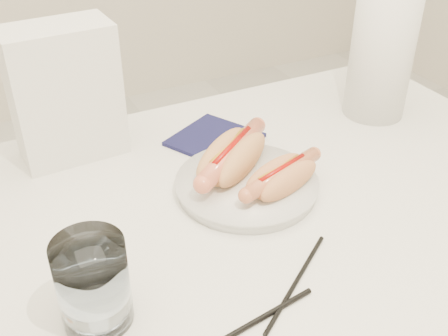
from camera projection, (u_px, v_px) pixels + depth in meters
name	position (u px, v px, depth m)	size (l,w,h in m)	color
table	(228.00, 259.00, 0.81)	(1.20, 0.80, 0.75)	white
plate	(247.00, 187.00, 0.85)	(0.21, 0.21, 0.02)	silver
hotdog_left	(232.00, 157.00, 0.86)	(0.17, 0.15, 0.05)	#E09959
hotdog_right	(282.00, 177.00, 0.82)	(0.16, 0.10, 0.04)	#E19058
water_glass	(93.00, 283.00, 0.61)	(0.08, 0.08, 0.11)	white
chopstick_near	(238.00, 332.00, 0.62)	(0.01, 0.01, 0.22)	black
chopstick_far	(296.00, 282.00, 0.69)	(0.01, 0.01, 0.19)	black
napkin_box	(65.00, 93.00, 0.89)	(0.17, 0.09, 0.23)	white
navy_napkin	(215.00, 139.00, 0.99)	(0.14, 0.14, 0.01)	#12133B
paper_towel_roll	(382.00, 49.00, 1.01)	(0.12, 0.12, 0.26)	white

